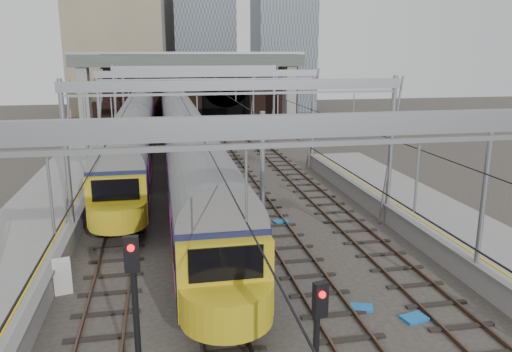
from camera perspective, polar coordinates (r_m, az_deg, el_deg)
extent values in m
plane|color=#38332D|center=(19.02, 1.95, -14.78)|extent=(160.00, 160.00, 0.00)
cube|color=slate|center=(20.89, -22.43, -9.95)|extent=(0.35, 55.00, 0.12)
cube|color=gold|center=(20.98, -23.80, -9.79)|extent=(0.12, 55.00, 0.01)
cube|color=slate|center=(20.60, 26.11, -10.67)|extent=(0.35, 47.00, 0.12)
cube|color=gold|center=(20.87, 27.25, -10.29)|extent=(0.12, 47.00, 0.01)
cube|color=#4C3828|center=(32.67, -15.64, -2.68)|extent=(0.08, 80.00, 0.16)
cube|color=#4C3828|center=(32.57, -13.11, -2.57)|extent=(0.08, 80.00, 0.16)
cube|color=black|center=(32.64, -14.37, -2.75)|extent=(2.40, 80.00, 0.14)
cube|color=#4C3828|center=(32.55, -8.61, -2.37)|extent=(0.08, 80.00, 0.16)
cube|color=#4C3828|center=(32.63, -6.08, -2.25)|extent=(0.08, 80.00, 0.16)
cube|color=black|center=(32.60, -7.34, -2.44)|extent=(2.40, 80.00, 0.14)
cube|color=#4C3828|center=(32.92, -1.64, -2.03)|extent=(0.08, 80.00, 0.16)
cube|color=#4C3828|center=(33.17, 0.82, -1.90)|extent=(0.08, 80.00, 0.16)
cube|color=black|center=(33.06, -0.40, -2.09)|extent=(2.40, 80.00, 0.14)
cube|color=#4C3828|center=(33.77, 5.08, -1.67)|extent=(0.08, 80.00, 0.16)
cube|color=#4C3828|center=(34.18, 7.40, -1.54)|extent=(0.08, 80.00, 0.16)
cube|color=black|center=(33.99, 6.25, -1.73)|extent=(2.40, 80.00, 0.14)
cube|color=gray|center=(11.03, 9.19, 5.79)|extent=(16.80, 0.28, 0.50)
cylinder|color=gray|center=(25.19, -20.78, 1.25)|extent=(0.24, 0.24, 8.00)
cylinder|color=gray|center=(27.52, 15.12, 2.69)|extent=(0.24, 0.24, 8.00)
cube|color=gray|center=(24.59, -2.09, 10.34)|extent=(16.80, 0.28, 0.50)
cylinder|color=gray|center=(38.86, -17.41, 5.69)|extent=(0.24, 0.24, 8.00)
cylinder|color=gray|center=(40.41, 6.49, 6.53)|extent=(0.24, 0.24, 8.00)
cube|color=gray|center=(38.47, -5.35, 11.57)|extent=(16.80, 0.28, 0.50)
cylinder|color=gray|center=(52.70, -15.78, 7.80)|extent=(0.24, 0.24, 8.00)
cylinder|color=gray|center=(53.85, 2.05, 8.43)|extent=(0.24, 0.24, 8.00)
cube|color=gray|center=(52.42, -6.89, 12.14)|extent=(16.80, 0.28, 0.50)
cylinder|color=gray|center=(64.62, -14.94, 8.89)|extent=(0.24, 0.24, 8.00)
cylinder|color=gray|center=(65.56, -0.31, 9.42)|extent=(0.24, 0.24, 8.00)
cube|color=gray|center=(64.39, -7.68, 12.42)|extent=(16.80, 0.28, 0.50)
cube|color=black|center=(31.55, -14.97, 6.84)|extent=(0.03, 80.00, 0.03)
cube|color=black|center=(31.52, -7.65, 7.18)|extent=(0.03, 80.00, 0.03)
cube|color=black|center=(31.99, -0.42, 7.40)|extent=(0.03, 80.00, 0.03)
cube|color=black|center=(32.94, 6.50, 7.50)|extent=(0.03, 80.00, 0.03)
cube|color=#311C16|center=(68.66, -6.11, 9.96)|extent=(26.00, 2.00, 9.00)
cube|color=black|center=(68.12, -3.45, 8.38)|extent=(6.50, 0.10, 5.20)
cylinder|color=black|center=(67.92, -3.48, 10.56)|extent=(6.50, 0.10, 6.50)
cube|color=#311C16|center=(67.98, -16.17, 6.92)|extent=(6.00, 1.50, 3.00)
cube|color=gray|center=(63.07, -19.00, 8.59)|extent=(1.20, 2.50, 8.20)
cube|color=gray|center=(64.54, 3.83, 9.40)|extent=(1.20, 2.50, 8.20)
cube|color=#566159|center=(62.38, -7.59, 12.93)|extent=(28.00, 3.00, 1.40)
cube|color=gray|center=(62.37, -7.61, 13.76)|extent=(28.00, 3.00, 0.30)
cube|color=tan|center=(82.52, -15.71, 14.70)|extent=(14.00, 12.00, 22.00)
cube|color=#4C5660|center=(88.86, -6.11, 18.26)|extent=(10.00, 10.00, 32.00)
cube|color=gray|center=(96.27, -10.09, 13.62)|extent=(18.00, 14.00, 18.00)
cube|color=black|center=(50.65, -8.72, 3.76)|extent=(2.41, 71.20, 0.70)
cube|color=#131E45|center=(50.34, -8.80, 6.02)|extent=(3.06, 71.20, 2.73)
cylinder|color=slate|center=(50.17, -8.86, 7.57)|extent=(3.00, 70.70, 3.00)
cube|color=black|center=(50.28, -8.82, 6.52)|extent=(3.08, 70.00, 0.82)
cube|color=#D74381|center=(50.44, -8.77, 5.16)|extent=(3.08, 70.20, 0.13)
cube|color=gold|center=(15.77, -3.47, -11.89)|extent=(3.00, 0.60, 2.53)
cube|color=black|center=(15.35, -3.42, -9.98)|extent=(2.30, 0.08, 1.09)
cube|color=black|center=(58.51, -12.97, 4.92)|extent=(2.29, 67.88, 0.70)
cube|color=#131E45|center=(58.25, -13.07, 6.82)|extent=(2.92, 67.88, 2.60)
cylinder|color=slate|center=(58.11, -13.14, 8.09)|extent=(2.86, 67.38, 2.86)
cube|color=black|center=(58.20, -13.10, 7.22)|extent=(2.94, 66.68, 0.78)
cube|color=#D74381|center=(58.34, -13.03, 6.11)|extent=(2.94, 66.88, 0.13)
cube|color=gold|center=(24.81, -15.62, -2.83)|extent=(2.86, 0.60, 2.40)
cube|color=black|center=(24.48, -15.74, -1.55)|extent=(2.19, 0.08, 1.04)
cylinder|color=black|center=(13.39, -13.45, -16.68)|extent=(0.16, 0.16, 4.79)
cube|color=black|center=(12.30, -14.04, -8.65)|extent=(0.36, 0.21, 0.90)
sphere|color=red|center=(12.12, -14.12, -8.00)|extent=(0.18, 0.18, 0.18)
cube|color=black|center=(11.06, 7.36, -13.84)|extent=(0.34, 0.25, 0.80)
sphere|color=red|center=(10.87, 7.59, -13.30)|extent=(0.16, 0.16, 0.16)
cube|color=silver|center=(21.18, -21.27, -10.63)|extent=(0.77, 0.69, 1.33)
cube|color=blue|center=(19.28, 11.97, -14.51)|extent=(0.95, 0.80, 0.10)
cube|color=blue|center=(27.75, 2.85, -5.21)|extent=(0.90, 0.72, 0.09)
cube|color=blue|center=(19.07, 17.64, -15.22)|extent=(0.99, 0.80, 0.10)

